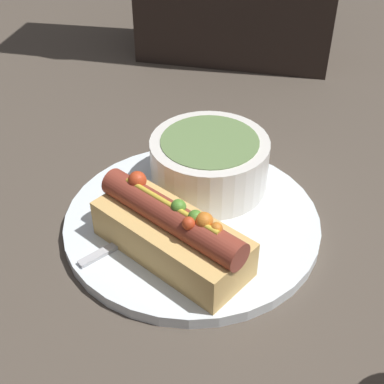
{
  "coord_description": "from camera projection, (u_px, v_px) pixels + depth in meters",
  "views": [
    {
      "loc": [
        0.09,
        -0.39,
        0.36
      ],
      "look_at": [
        0.0,
        0.0,
        0.04
      ],
      "focal_mm": 50.0,
      "sensor_mm": 36.0,
      "label": 1
    }
  ],
  "objects": [
    {
      "name": "spoon",
      "position": [
        169.0,
        215.0,
        0.53
      ],
      "size": [
        0.1,
        0.12,
        0.01
      ],
      "rotation": [
        0.0,
        0.0,
        0.92
      ],
      "color": "#B7B7BC",
      "rests_on": "dinner_plate"
    },
    {
      "name": "hot_dog",
      "position": [
        172.0,
        232.0,
        0.48
      ],
      "size": [
        0.16,
        0.13,
        0.07
      ],
      "rotation": [
        0.0,
        0.0,
        -0.51
      ],
      "color": "#DBAD60",
      "rests_on": "dinner_plate"
    },
    {
      "name": "soup_bowl",
      "position": [
        209.0,
        160.0,
        0.56
      ],
      "size": [
        0.12,
        0.12,
        0.06
      ],
      "color": "silver",
      "rests_on": "dinner_plate"
    },
    {
      "name": "ground_plane",
      "position": [
        192.0,
        226.0,
        0.54
      ],
      "size": [
        4.0,
        4.0,
        0.0
      ],
      "primitive_type": "plane",
      "color": "#4C4238"
    },
    {
      "name": "dinner_plate",
      "position": [
        192.0,
        222.0,
        0.54
      ],
      "size": [
        0.25,
        0.25,
        0.01
      ],
      "color": "white",
      "rests_on": "ground_plane"
    }
  ]
}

